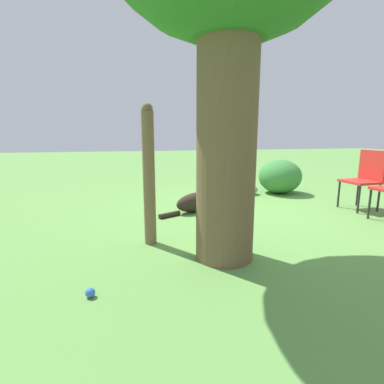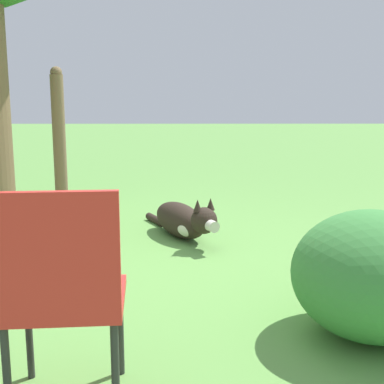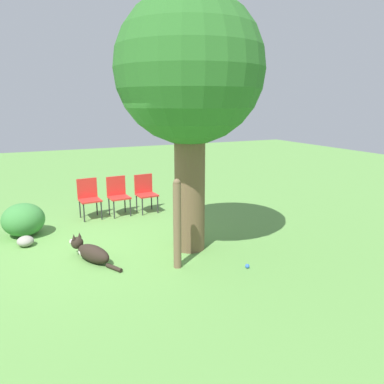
# 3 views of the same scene
# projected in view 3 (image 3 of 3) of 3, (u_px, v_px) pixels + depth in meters

# --- Properties ---
(ground_plane) EXTENTS (30.00, 30.00, 0.00)m
(ground_plane) POSITION_uv_depth(u_px,v_px,m) (118.00, 246.00, 6.73)
(ground_plane) COLOR #609947
(oak_tree) EXTENTS (2.40, 2.40, 4.23)m
(oak_tree) POSITION_uv_depth(u_px,v_px,m) (190.00, 74.00, 5.93)
(oak_tree) COLOR brown
(oak_tree) RESTS_ON ground_plane
(dog) EXTENTS (1.13, 0.66, 0.39)m
(dog) POSITION_uv_depth(u_px,v_px,m) (90.00, 252.00, 6.06)
(dog) COLOR #2D231C
(dog) RESTS_ON ground_plane
(fence_post) EXTENTS (0.12, 0.12, 1.41)m
(fence_post) POSITION_uv_depth(u_px,v_px,m) (177.00, 224.00, 5.69)
(fence_post) COLOR brown
(fence_post) RESTS_ON ground_plane
(red_chair_0) EXTENTS (0.45, 0.47, 0.88)m
(red_chair_0) POSITION_uv_depth(u_px,v_px,m) (89.00, 196.00, 8.26)
(red_chair_0) COLOR red
(red_chair_0) RESTS_ON ground_plane
(red_chair_1) EXTENTS (0.45, 0.47, 0.88)m
(red_chair_1) POSITION_uv_depth(u_px,v_px,m) (118.00, 193.00, 8.50)
(red_chair_1) COLOR red
(red_chair_1) RESTS_ON ground_plane
(red_chair_2) EXTENTS (0.45, 0.47, 0.88)m
(red_chair_2) POSITION_uv_depth(u_px,v_px,m) (145.00, 191.00, 8.73)
(red_chair_2) COLOR red
(red_chair_2) RESTS_ON ground_plane
(tennis_ball) EXTENTS (0.07, 0.07, 0.07)m
(tennis_ball) POSITION_uv_depth(u_px,v_px,m) (247.00, 266.00, 5.81)
(tennis_ball) COLOR blue
(tennis_ball) RESTS_ON ground_plane
(garden_rock) EXTENTS (0.32, 0.29, 0.18)m
(garden_rock) POSITION_uv_depth(u_px,v_px,m) (25.00, 241.00, 6.70)
(garden_rock) COLOR gray
(garden_rock) RESTS_ON ground_plane
(low_shrub) EXTENTS (0.79, 0.79, 0.63)m
(low_shrub) POSITION_uv_depth(u_px,v_px,m) (23.00, 220.00, 7.18)
(low_shrub) COLOR #3D843D
(low_shrub) RESTS_ON ground_plane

